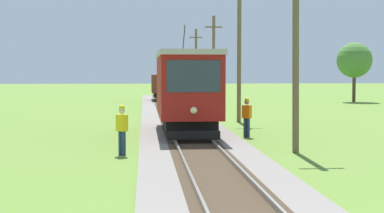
{
  "coord_description": "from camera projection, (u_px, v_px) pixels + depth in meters",
  "views": [
    {
      "loc": [
        -1.9,
        -8.5,
        2.96
      ],
      "look_at": [
        0.42,
        20.09,
        1.23
      ],
      "focal_mm": 55.03,
      "sensor_mm": 36.0,
      "label": 1
    }
  ],
  "objects": [
    {
      "name": "red_tram",
      "position": [
        186.0,
        88.0,
        26.67
      ],
      "size": [
        2.6,
        8.54,
        4.79
      ],
      "color": "maroon",
      "rests_on": "rail_right"
    },
    {
      "name": "freight_car",
      "position": [
        164.0,
        86.0,
        56.14
      ],
      "size": [
        2.4,
        5.2,
        2.31
      ],
      "color": "brown",
      "rests_on": "rail_right"
    },
    {
      "name": "utility_pole_near_tram",
      "position": [
        296.0,
        40.0,
        21.24
      ],
      "size": [
        1.4,
        0.55,
        7.96
      ],
      "color": "brown",
      "rests_on": "ground"
    },
    {
      "name": "utility_pole_mid",
      "position": [
        239.0,
        47.0,
        33.9
      ],
      "size": [
        1.4,
        0.26,
        8.46
      ],
      "color": "brown",
      "rests_on": "ground"
    },
    {
      "name": "utility_pole_far",
      "position": [
        214.0,
        61.0,
        46.48
      ],
      "size": [
        1.4,
        0.53,
        7.31
      ],
      "color": "brown",
      "rests_on": "ground"
    },
    {
      "name": "utility_pole_distant",
      "position": [
        196.0,
        63.0,
        62.3
      ],
      "size": [
        1.4,
        0.46,
        7.41
      ],
      "color": "brown",
      "rests_on": "ground"
    },
    {
      "name": "gravel_pile",
      "position": [
        205.0,
        96.0,
        55.53
      ],
      "size": [
        2.55,
        2.55,
        1.16
      ],
      "primitive_type": "cone",
      "color": "#9E998E",
      "rests_on": "ground"
    },
    {
      "name": "track_worker",
      "position": [
        122.0,
        128.0,
        20.62
      ],
      "size": [
        0.44,
        0.44,
        1.78
      ],
      "rotation": [
        0.0,
        0.0,
        0.78
      ],
      "color": "navy",
      "rests_on": "ground"
    },
    {
      "name": "second_worker",
      "position": [
        247.0,
        115.0,
        26.26
      ],
      "size": [
        0.44,
        0.43,
        1.78
      ],
      "rotation": [
        0.0,
        0.0,
        -2.28
      ],
      "color": "navy",
      "rests_on": "ground"
    },
    {
      "name": "tree_right_near",
      "position": [
        354.0,
        60.0,
        56.21
      ],
      "size": [
        3.37,
        3.37,
        5.69
      ],
      "color": "#4C3823",
      "rests_on": "ground"
    }
  ]
}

